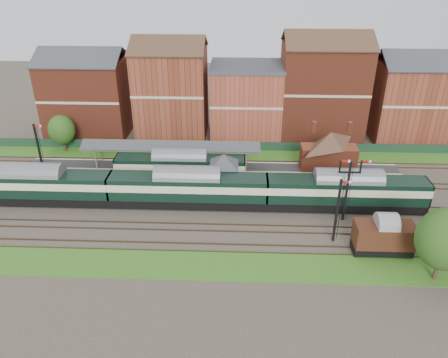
{
  "coord_description": "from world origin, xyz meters",
  "views": [
    {
      "loc": [
        -0.93,
        -48.57,
        29.94
      ],
      "look_at": [
        -2.94,
        2.0,
        3.0
      ],
      "focal_mm": 35.0,
      "sensor_mm": 36.0,
      "label": 1
    }
  ],
  "objects_px": {
    "signal_box": "(224,173)",
    "platform_railcar": "(180,167)",
    "dmu_train": "(188,188)",
    "goods_van_a": "(384,236)",
    "semaphore_bracket": "(348,187)"
  },
  "relations": [
    {
      "from": "semaphore_bracket",
      "to": "dmu_train",
      "type": "bearing_deg",
      "value": 172.7
    },
    {
      "from": "platform_railcar",
      "to": "signal_box",
      "type": "bearing_deg",
      "value": -27.27
    },
    {
      "from": "semaphore_bracket",
      "to": "signal_box",
      "type": "bearing_deg",
      "value": 159.08
    },
    {
      "from": "signal_box",
      "to": "semaphore_bracket",
      "type": "distance_m",
      "value": 16.16
    },
    {
      "from": "signal_box",
      "to": "dmu_train",
      "type": "bearing_deg",
      "value": -144.08
    },
    {
      "from": "dmu_train",
      "to": "goods_van_a",
      "type": "relative_size",
      "value": 9.51
    },
    {
      "from": "dmu_train",
      "to": "signal_box",
      "type": "bearing_deg",
      "value": 35.92
    },
    {
      "from": "signal_box",
      "to": "dmu_train",
      "type": "height_order",
      "value": "signal_box"
    },
    {
      "from": "semaphore_bracket",
      "to": "dmu_train",
      "type": "height_order",
      "value": "semaphore_bracket"
    },
    {
      "from": "signal_box",
      "to": "dmu_train",
      "type": "xyz_separation_m",
      "value": [
        -4.49,
        -3.25,
        -0.49
      ]
    },
    {
      "from": "semaphore_bracket",
      "to": "goods_van_a",
      "type": "bearing_deg",
      "value": -66.27
    },
    {
      "from": "signal_box",
      "to": "semaphore_bracket",
      "type": "bearing_deg",
      "value": -20.92
    },
    {
      "from": "signal_box",
      "to": "platform_railcar",
      "type": "height_order",
      "value": "signal_box"
    },
    {
      "from": "dmu_train",
      "to": "platform_railcar",
      "type": "bearing_deg",
      "value": 105.63
    },
    {
      "from": "semaphore_bracket",
      "to": "platform_railcar",
      "type": "bearing_deg",
      "value": 157.14
    }
  ]
}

